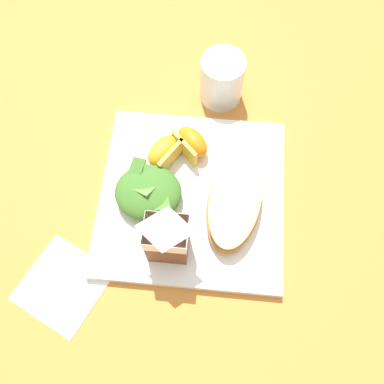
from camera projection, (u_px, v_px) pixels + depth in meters
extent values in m
plane|color=#C67A33|center=(192.00, 198.00, 0.64)|extent=(3.00, 3.00, 0.00)
cube|color=white|center=(192.00, 197.00, 0.63)|extent=(0.28, 0.28, 0.02)
ellipsoid|color=#B77F42|center=(235.00, 200.00, 0.60)|extent=(0.10, 0.18, 0.03)
ellipsoid|color=brown|center=(235.00, 198.00, 0.59)|extent=(0.09, 0.16, 0.01)
ellipsoid|color=#EAD184|center=(236.00, 196.00, 0.59)|extent=(0.10, 0.17, 0.01)
ellipsoid|color=#3D7028|center=(148.00, 192.00, 0.60)|extent=(0.10, 0.09, 0.04)
cube|color=#4C8433|center=(161.00, 199.00, 0.58)|extent=(0.03, 0.04, 0.01)
cube|color=#5B8E3D|center=(147.00, 176.00, 0.60)|extent=(0.03, 0.03, 0.02)
cube|color=#5B8E3D|center=(143.00, 188.00, 0.59)|extent=(0.04, 0.03, 0.02)
cube|color=#3D7028|center=(137.00, 168.00, 0.60)|extent=(0.03, 0.04, 0.01)
cube|color=brown|center=(167.00, 239.00, 0.55)|extent=(0.06, 0.04, 0.09)
cube|color=white|center=(166.00, 232.00, 0.52)|extent=(0.06, 0.05, 0.03)
pyramid|color=white|center=(165.00, 227.00, 0.50)|extent=(0.06, 0.04, 0.02)
ellipsoid|color=orange|center=(192.00, 142.00, 0.63)|extent=(0.07, 0.07, 0.04)
cube|color=gold|center=(184.00, 148.00, 0.63)|extent=(0.04, 0.04, 0.03)
ellipsoid|color=orange|center=(163.00, 151.00, 0.63)|extent=(0.06, 0.07, 0.04)
cube|color=gold|center=(171.00, 157.00, 0.62)|extent=(0.04, 0.05, 0.03)
cube|color=white|center=(63.00, 285.00, 0.58)|extent=(0.15, 0.15, 0.00)
cylinder|color=silver|center=(222.00, 80.00, 0.67)|extent=(0.07, 0.07, 0.09)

